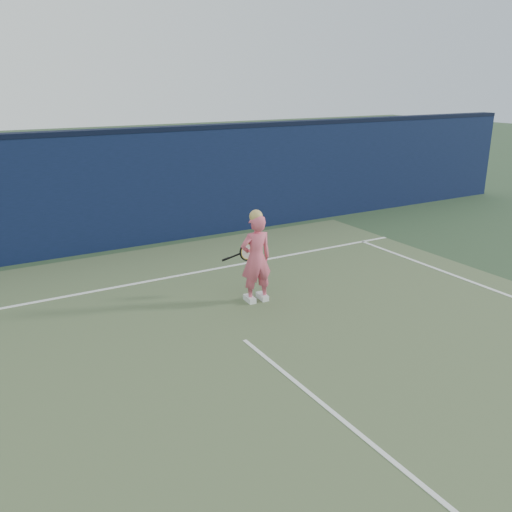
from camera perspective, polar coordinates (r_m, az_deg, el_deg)
ground at (r=7.15m, az=2.75°, el=-12.05°), size 80.00×80.00×0.00m
court_surface at (r=5.86m, az=14.08°, el=-20.19°), size 11.00×16.00×0.01m
backstop_wall at (r=12.38m, az=-13.78°, el=6.66°), size 24.00×0.40×2.50m
wall_cap at (r=12.20m, az=-14.24°, el=12.65°), size 24.00×0.42×0.10m
player at (r=8.99m, az=-0.00°, el=-0.23°), size 0.57×0.40×1.59m
racket at (r=9.36m, az=-1.07°, el=0.40°), size 0.61×0.18×0.33m
court_lines at (r=6.91m, az=4.26°, el=-13.12°), size 11.00×12.04×0.01m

